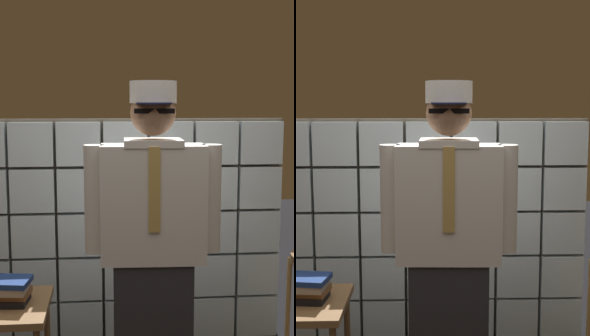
{
  "view_description": "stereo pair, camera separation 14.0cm",
  "coord_description": "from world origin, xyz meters",
  "views": [
    {
      "loc": [
        -0.14,
        -2.14,
        1.66
      ],
      "look_at": [
        0.07,
        0.36,
        1.33
      ],
      "focal_mm": 53.68,
      "sensor_mm": 36.0,
      "label": 1
    },
    {
      "loc": [
        -0.0,
        -2.14,
        1.66
      ],
      "look_at": [
        0.07,
        0.36,
        1.33
      ],
      "focal_mm": 53.68,
      "sensor_mm": 36.0,
      "label": 2
    }
  ],
  "objects": [
    {
      "name": "glass_block_wall",
      "position": [
        0.0,
        1.22,
        0.76
      ],
      "size": [
        2.18,
        0.1,
        1.56
      ],
      "color": "silver",
      "rests_on": "ground"
    },
    {
      "name": "standing_person",
      "position": [
        0.1,
        0.36,
        0.92
      ],
      "size": [
        0.7,
        0.3,
        1.76
      ],
      "rotation": [
        0.0,
        0.0,
        -0.04
      ],
      "color": "#28282D",
      "rests_on": "ground"
    },
    {
      "name": "book_stack",
      "position": [
        -0.65,
        0.52,
        0.65
      ],
      "size": [
        0.25,
        0.21,
        0.14
      ],
      "color": "black",
      "rests_on": "side_table"
    },
    {
      "name": "side_table",
      "position": [
        -0.71,
        0.52,
        0.49
      ],
      "size": [
        0.52,
        0.52,
        0.57
      ],
      "color": "brown",
      "rests_on": "ground"
    }
  ]
}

